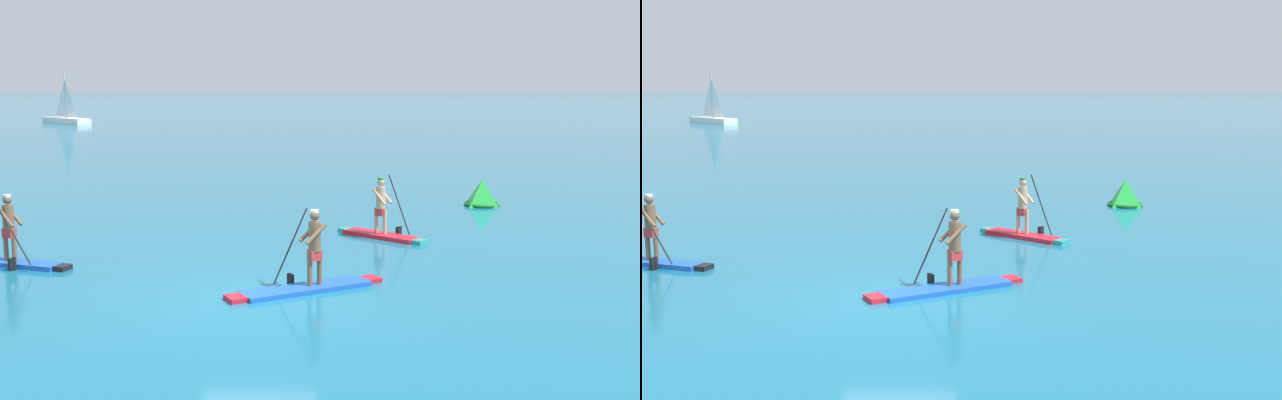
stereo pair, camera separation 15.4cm
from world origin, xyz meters
TOP-DOWN VIEW (x-y plane):
  - ground at (0.00, 0.00)m, footprint 440.00×440.00m
  - paddleboarder_near_left at (-6.02, 2.60)m, footprint 2.85×1.18m
  - paddleboarder_mid_center at (1.08, 0.69)m, footprint 3.30×2.19m
  - paddleboarder_far_right at (2.89, 6.26)m, footprint 2.49×2.10m
  - race_marker_buoy at (6.66, 11.91)m, footprint 1.43×1.43m
  - sailboat_left_horizon at (-25.33, 60.15)m, footprint 5.90×5.31m

SIDE VIEW (x-z plane):
  - ground at x=0.00m, z-range 0.00..0.00m
  - paddleboarder_mid_center at x=1.08m, z-range -0.55..1.21m
  - paddleboarder_far_right at x=2.89m, z-range -0.52..1.27m
  - paddleboarder_near_left at x=-6.02m, z-range -0.55..1.33m
  - race_marker_buoy at x=6.66m, z-range -0.07..0.88m
  - sailboat_left_horizon at x=-25.33m, z-range -1.98..3.20m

